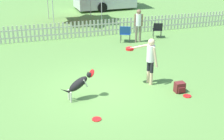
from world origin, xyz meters
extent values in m
plane|color=#5B8C42|center=(0.00, 0.00, 0.00)|extent=(240.00, 240.00, 0.00)
cylinder|color=beige|center=(1.76, -0.11, 0.23)|extent=(0.11, 0.11, 0.46)
cylinder|color=black|center=(1.76, -0.11, 0.64)|extent=(0.12, 0.12, 0.37)
cylinder|color=beige|center=(1.73, 0.09, 0.23)|extent=(0.11, 0.11, 0.46)
cylinder|color=black|center=(1.73, 0.09, 0.64)|extent=(0.12, 0.12, 0.37)
cylinder|color=white|center=(1.74, -0.01, 1.11)|extent=(0.32, 0.32, 0.57)
sphere|color=beige|center=(1.74, -0.01, 1.51)|extent=(0.23, 0.23, 0.23)
cylinder|color=beige|center=(1.83, -0.20, 1.03)|extent=(0.21, 0.15, 0.69)
cylinder|color=beige|center=(1.37, 0.14, 1.34)|extent=(0.70, 0.11, 0.14)
cylinder|color=red|center=(1.03, 0.12, 1.28)|extent=(0.26, 0.26, 0.02)
cylinder|color=red|center=(1.03, 0.12, 1.30)|extent=(0.26, 0.26, 0.02)
cylinder|color=red|center=(1.03, 0.12, 1.33)|extent=(0.26, 0.26, 0.02)
ellipsoid|color=black|center=(-0.84, -0.42, 0.52)|extent=(0.75, 0.40, 0.58)
ellipsoid|color=silver|center=(-0.84, -0.42, 0.47)|extent=(0.39, 0.22, 0.28)
sphere|color=black|center=(-0.47, -0.36, 0.75)|extent=(0.17, 0.17, 0.17)
cone|color=black|center=(-0.40, -0.35, 0.80)|extent=(0.17, 0.12, 0.14)
cylinder|color=red|center=(-0.40, -0.35, 0.80)|extent=(0.20, 0.28, 0.24)
cone|color=black|center=(-0.50, -0.31, 0.82)|extent=(0.05, 0.05, 0.08)
cone|color=black|center=(-0.49, -0.42, 0.82)|extent=(0.05, 0.05, 0.08)
cylinder|color=silver|center=(-1.14, -0.37, 0.17)|extent=(0.06, 0.06, 0.34)
cylinder|color=silver|center=(-1.11, -0.57, 0.17)|extent=(0.06, 0.06, 0.34)
cylinder|color=silver|center=(-0.66, -0.30, 0.55)|extent=(0.17, 0.08, 0.27)
cylinder|color=silver|center=(-0.63, -0.48, 0.55)|extent=(0.17, 0.08, 0.27)
cone|color=black|center=(-1.27, -0.49, 0.39)|extent=(0.33, 0.11, 0.22)
cylinder|color=red|center=(2.52, -1.26, 0.01)|extent=(0.26, 0.26, 0.02)
cylinder|color=red|center=(-0.61, -1.77, 0.01)|extent=(0.26, 0.26, 0.02)
cube|color=maroon|center=(2.42, -0.91, 0.17)|extent=(0.32, 0.25, 0.35)
cube|color=maroon|center=(2.42, -1.05, 0.14)|extent=(0.22, 0.04, 0.17)
cube|color=beige|center=(0.00, 6.14, 0.25)|extent=(18.41, 0.04, 0.06)
cube|color=beige|center=(0.00, 6.14, 0.61)|extent=(18.41, 0.04, 0.06)
cube|color=beige|center=(-3.30, 6.14, 0.42)|extent=(0.09, 0.02, 0.85)
cube|color=beige|center=(-3.10, 6.14, 0.42)|extent=(0.09, 0.02, 0.85)
cube|color=beige|center=(-2.90, 6.14, 0.42)|extent=(0.09, 0.02, 0.85)
cube|color=beige|center=(-2.70, 6.14, 0.42)|extent=(0.09, 0.02, 0.85)
cube|color=beige|center=(-2.50, 6.14, 0.42)|extent=(0.09, 0.02, 0.85)
cube|color=beige|center=(-2.30, 6.14, 0.42)|extent=(0.09, 0.02, 0.85)
cube|color=beige|center=(-2.10, 6.14, 0.42)|extent=(0.09, 0.02, 0.85)
cube|color=beige|center=(-1.90, 6.14, 0.42)|extent=(0.09, 0.02, 0.85)
cube|color=beige|center=(-1.70, 6.14, 0.42)|extent=(0.09, 0.02, 0.85)
cube|color=beige|center=(-1.50, 6.14, 0.42)|extent=(0.09, 0.02, 0.85)
cube|color=beige|center=(-1.30, 6.14, 0.42)|extent=(0.09, 0.02, 0.85)
cube|color=beige|center=(-1.10, 6.14, 0.42)|extent=(0.09, 0.02, 0.85)
cube|color=beige|center=(-0.90, 6.14, 0.42)|extent=(0.09, 0.02, 0.85)
cube|color=beige|center=(-0.70, 6.14, 0.42)|extent=(0.09, 0.02, 0.85)
cube|color=beige|center=(-0.50, 6.14, 0.42)|extent=(0.09, 0.02, 0.85)
cube|color=beige|center=(-0.30, 6.14, 0.42)|extent=(0.09, 0.02, 0.85)
cube|color=beige|center=(-0.10, 6.14, 0.42)|extent=(0.09, 0.02, 0.85)
cube|color=beige|center=(0.10, 6.14, 0.42)|extent=(0.09, 0.02, 0.85)
cube|color=beige|center=(0.30, 6.14, 0.42)|extent=(0.09, 0.02, 0.85)
cube|color=beige|center=(0.50, 6.14, 0.42)|extent=(0.09, 0.02, 0.85)
cube|color=beige|center=(0.70, 6.14, 0.42)|extent=(0.09, 0.02, 0.85)
cube|color=beige|center=(0.90, 6.14, 0.42)|extent=(0.09, 0.02, 0.85)
cube|color=beige|center=(1.10, 6.14, 0.42)|extent=(0.09, 0.02, 0.85)
cube|color=beige|center=(1.30, 6.14, 0.42)|extent=(0.09, 0.02, 0.85)
cube|color=beige|center=(1.50, 6.14, 0.42)|extent=(0.09, 0.02, 0.85)
cube|color=beige|center=(1.70, 6.14, 0.42)|extent=(0.09, 0.02, 0.85)
cube|color=beige|center=(1.90, 6.14, 0.42)|extent=(0.09, 0.02, 0.85)
cube|color=beige|center=(2.10, 6.14, 0.42)|extent=(0.09, 0.02, 0.85)
cube|color=beige|center=(2.30, 6.14, 0.42)|extent=(0.09, 0.02, 0.85)
cube|color=beige|center=(2.50, 6.14, 0.42)|extent=(0.09, 0.02, 0.85)
cube|color=beige|center=(2.70, 6.14, 0.42)|extent=(0.09, 0.02, 0.85)
cube|color=beige|center=(2.90, 6.14, 0.42)|extent=(0.09, 0.02, 0.85)
cube|color=beige|center=(3.10, 6.14, 0.42)|extent=(0.09, 0.02, 0.85)
cube|color=beige|center=(3.30, 6.14, 0.42)|extent=(0.09, 0.02, 0.85)
cube|color=beige|center=(3.50, 6.14, 0.42)|extent=(0.09, 0.02, 0.85)
cube|color=beige|center=(3.70, 6.14, 0.42)|extent=(0.09, 0.02, 0.85)
cube|color=beige|center=(3.90, 6.14, 0.42)|extent=(0.09, 0.02, 0.85)
cube|color=beige|center=(4.10, 6.14, 0.42)|extent=(0.09, 0.02, 0.85)
cube|color=beige|center=(4.30, 6.14, 0.42)|extent=(0.09, 0.02, 0.85)
cube|color=beige|center=(4.50, 6.14, 0.42)|extent=(0.09, 0.02, 0.85)
cube|color=beige|center=(4.70, 6.14, 0.42)|extent=(0.09, 0.02, 0.85)
cube|color=beige|center=(4.90, 6.14, 0.42)|extent=(0.09, 0.02, 0.85)
cube|color=beige|center=(5.10, 6.14, 0.42)|extent=(0.09, 0.02, 0.85)
cube|color=beige|center=(5.30, 6.14, 0.42)|extent=(0.09, 0.02, 0.85)
cube|color=beige|center=(5.50, 6.14, 0.42)|extent=(0.09, 0.02, 0.85)
cube|color=beige|center=(5.70, 6.14, 0.42)|extent=(0.09, 0.02, 0.85)
cube|color=beige|center=(5.90, 6.14, 0.42)|extent=(0.09, 0.02, 0.85)
cube|color=beige|center=(6.10, 6.14, 0.42)|extent=(0.09, 0.02, 0.85)
cube|color=beige|center=(6.30, 6.14, 0.42)|extent=(0.09, 0.02, 0.85)
cube|color=beige|center=(6.50, 6.14, 0.42)|extent=(0.09, 0.02, 0.85)
cube|color=beige|center=(6.70, 6.14, 0.42)|extent=(0.09, 0.02, 0.85)
cube|color=beige|center=(6.90, 6.14, 0.42)|extent=(0.09, 0.02, 0.85)
cube|color=beige|center=(7.10, 6.14, 0.42)|extent=(0.09, 0.02, 0.85)
cube|color=beige|center=(7.30, 6.14, 0.42)|extent=(0.09, 0.02, 0.85)
cube|color=beige|center=(7.50, 6.14, 0.42)|extent=(0.09, 0.02, 0.85)
cube|color=beige|center=(7.70, 6.14, 0.42)|extent=(0.09, 0.02, 0.85)
cube|color=beige|center=(7.90, 6.14, 0.42)|extent=(0.09, 0.02, 0.85)
cube|color=beige|center=(8.11, 6.14, 0.42)|extent=(0.09, 0.02, 0.85)
cube|color=beige|center=(8.31, 6.14, 0.42)|extent=(0.09, 0.02, 0.85)
cube|color=beige|center=(8.51, 6.14, 0.42)|extent=(0.09, 0.02, 0.85)
cube|color=beige|center=(8.71, 6.14, 0.42)|extent=(0.09, 0.02, 0.85)
cube|color=beige|center=(8.91, 6.14, 0.42)|extent=(0.09, 0.02, 0.85)
cylinder|color=#333338|center=(2.81, 4.92, 0.21)|extent=(0.02, 0.02, 0.43)
cylinder|color=#333338|center=(2.41, 5.09, 0.21)|extent=(0.02, 0.02, 0.43)
cylinder|color=#333338|center=(2.64, 4.52, 0.21)|extent=(0.02, 0.02, 0.43)
cylinder|color=#333338|center=(2.24, 4.69, 0.21)|extent=(0.02, 0.02, 0.43)
cube|color=#1E4799|center=(2.53, 4.80, 0.43)|extent=(0.68, 0.68, 0.03)
cube|color=#1E4799|center=(2.44, 4.59, 0.63)|extent=(0.51, 0.28, 0.40)
cylinder|color=#333338|center=(4.57, 5.13, 0.20)|extent=(0.02, 0.02, 0.41)
cylinder|color=#333338|center=(4.21, 5.26, 0.20)|extent=(0.02, 0.02, 0.41)
cylinder|color=#333338|center=(4.45, 4.77, 0.20)|extent=(0.02, 0.02, 0.41)
cylinder|color=#333338|center=(4.08, 4.90, 0.20)|extent=(0.02, 0.02, 0.41)
cube|color=black|center=(4.33, 5.02, 0.41)|extent=(0.58, 0.58, 0.03)
cube|color=black|center=(4.26, 4.82, 0.60)|extent=(0.46, 0.23, 0.39)
cylinder|color=#B2B2B2|center=(-0.54, 8.01, 1.12)|extent=(0.04, 0.04, 2.23)
cylinder|color=#B2B2B2|center=(2.20, 8.01, 1.12)|extent=(0.04, 0.04, 2.23)
cylinder|color=#B2B2B2|center=(-0.54, 10.74, 1.12)|extent=(0.04, 0.04, 2.23)
cylinder|color=#7A705B|center=(3.20, 4.56, 0.41)|extent=(0.11, 0.11, 0.81)
cylinder|color=#7A705B|center=(3.02, 4.62, 0.41)|extent=(0.11, 0.11, 0.81)
cylinder|color=white|center=(3.11, 4.59, 1.09)|extent=(0.27, 0.27, 0.56)
sphere|color=#8C664C|center=(3.11, 4.59, 1.49)|extent=(0.22, 0.22, 0.22)
cylinder|color=#8C664C|center=(3.27, 4.54, 1.09)|extent=(0.08, 0.08, 0.58)
cylinder|color=#8C664C|center=(2.95, 4.64, 1.09)|extent=(0.08, 0.08, 0.58)
cone|color=#3F3F42|center=(6.17, 12.75, 0.25)|extent=(0.81, 0.23, 0.20)
cylinder|color=black|center=(3.14, 13.71, 0.34)|extent=(0.69, 0.20, 0.68)
cylinder|color=black|center=(3.21, 11.58, 0.34)|extent=(0.69, 0.20, 0.68)
camera|label=1|loc=(-2.38, -9.05, 4.64)|focal=50.00mm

